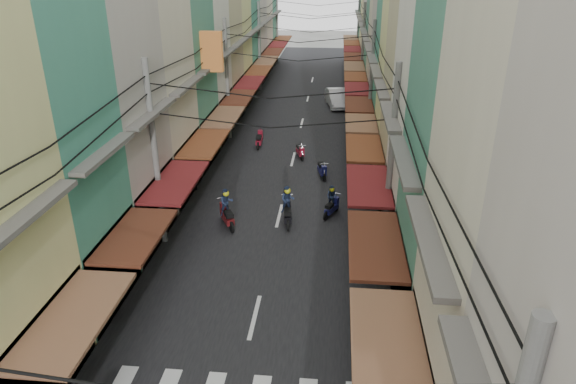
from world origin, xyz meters
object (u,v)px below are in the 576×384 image
Objects in this scene: white_car at (337,106)px; traffic_sign at (403,250)px; market_umbrella at (486,326)px; bicycle at (477,350)px.

white_car is 28.25m from traffic_sign.
bicycle is at bearing 75.93° from market_umbrella.
market_umbrella is at bearing -177.70° from bicycle.
traffic_sign is at bearing 61.18° from bicycle.
market_umbrella is at bearing -60.12° from traffic_sign.
bicycle is at bearing -90.70° from white_car.
market_umbrella reaches higher than white_car.
market_umbrella is at bearing -91.57° from white_car.
market_umbrella is 4.11m from traffic_sign.
bicycle is 0.49× the size of traffic_sign.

